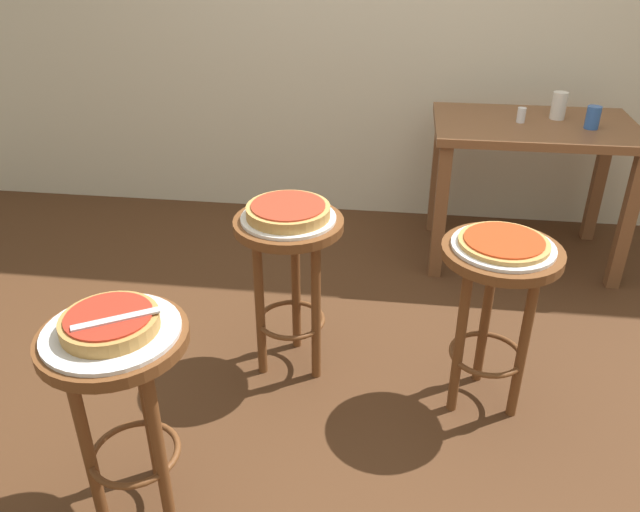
{
  "coord_description": "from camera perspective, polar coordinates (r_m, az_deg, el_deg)",
  "views": [
    {
      "loc": [
        0.04,
        -1.92,
        1.62
      ],
      "look_at": [
        -0.2,
        -0.05,
        0.58
      ],
      "focal_mm": 35.56,
      "sensor_mm": 36.0,
      "label": 1
    }
  ],
  "objects": [
    {
      "name": "pizza_server_knife",
      "position": [
        1.69,
        -17.88,
        -5.43
      ],
      "size": [
        0.2,
        0.13,
        0.01
      ],
      "primitive_type": "cube",
      "rotation": [
        0.0,
        0.0,
        0.54
      ],
      "color": "silver",
      "rests_on": "pizza_foreground"
    },
    {
      "name": "stool_foreground",
      "position": [
        1.85,
        -17.45,
        -10.74
      ],
      "size": [
        0.4,
        0.4,
        0.65
      ],
      "color": "brown",
      "rests_on": "ground_plane"
    },
    {
      "name": "pizza_foreground",
      "position": [
        1.73,
        -18.39,
        -5.69
      ],
      "size": [
        0.25,
        0.25,
        0.05
      ],
      "color": "#B78442",
      "rests_on": "serving_plate_foreground"
    },
    {
      "name": "serving_plate_middle",
      "position": [
        2.15,
        16.16,
        0.83
      ],
      "size": [
        0.34,
        0.34,
        0.01
      ],
      "primitive_type": "cylinder",
      "color": "silver",
      "rests_on": "stool_middle"
    },
    {
      "name": "cup_near_edge",
      "position": [
        3.24,
        23.35,
        11.38
      ],
      "size": [
        0.06,
        0.06,
        0.1
      ],
      "primitive_type": "cylinder",
      "color": "#3360B2",
      "rests_on": "dining_table"
    },
    {
      "name": "cup_far_edge",
      "position": [
        3.34,
        20.7,
        12.55
      ],
      "size": [
        0.07,
        0.07,
        0.13
      ],
      "primitive_type": "cylinder",
      "color": "silver",
      "rests_on": "dining_table"
    },
    {
      "name": "stool_middle",
      "position": [
        2.23,
        15.58,
        -2.99
      ],
      "size": [
        0.4,
        0.4,
        0.65
      ],
      "color": "brown",
      "rests_on": "ground_plane"
    },
    {
      "name": "stool_leftside",
      "position": [
        2.34,
        -2.76,
        -0.3
      ],
      "size": [
        0.4,
        0.4,
        0.65
      ],
      "color": "brown",
      "rests_on": "ground_plane"
    },
    {
      "name": "serving_plate_leftside",
      "position": [
        2.26,
        -2.86,
        3.44
      ],
      "size": [
        0.34,
        0.34,
        0.01
      ],
      "primitive_type": "cylinder",
      "color": "white",
      "rests_on": "stool_leftside"
    },
    {
      "name": "serving_plate_foreground",
      "position": [
        1.75,
        -18.25,
        -6.46
      ],
      "size": [
        0.36,
        0.36,
        0.01
      ],
      "primitive_type": "cylinder",
      "color": "silver",
      "rests_on": "stool_foreground"
    },
    {
      "name": "dining_table",
      "position": [
        3.29,
        18.53,
        9.22
      ],
      "size": [
        0.95,
        0.62,
        0.72
      ],
      "color": "brown",
      "rests_on": "ground_plane"
    },
    {
      "name": "ground_plane",
      "position": [
        2.51,
        4.83,
        -11.4
      ],
      "size": [
        6.0,
        6.0,
        0.0
      ],
      "primitive_type": "plane",
      "color": "#4C2D19"
    },
    {
      "name": "condiment_shaker",
      "position": [
        3.23,
        17.66,
        11.99
      ],
      "size": [
        0.04,
        0.04,
        0.07
      ],
      "primitive_type": "cylinder",
      "color": "white",
      "rests_on": "dining_table"
    },
    {
      "name": "pizza_leftside",
      "position": [
        2.25,
        -2.88,
        4.09
      ],
      "size": [
        0.3,
        0.3,
        0.05
      ],
      "color": "tan",
      "rests_on": "serving_plate_leftside"
    },
    {
      "name": "pizza_middle",
      "position": [
        2.14,
        16.22,
        1.21
      ],
      "size": [
        0.29,
        0.29,
        0.02
      ],
      "color": "tan",
      "rests_on": "serving_plate_middle"
    }
  ]
}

